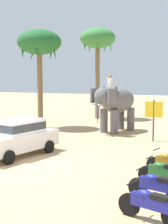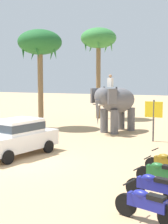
% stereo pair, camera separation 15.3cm
% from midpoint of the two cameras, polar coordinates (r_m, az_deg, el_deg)
% --- Properties ---
extents(ground_plane, '(120.00, 120.00, 0.00)m').
position_cam_midpoint_polar(ground_plane, '(13.81, -10.85, -8.95)').
color(ground_plane, tan).
extents(car_sedan_foreground, '(2.42, 4.34, 1.70)m').
position_cam_midpoint_polar(car_sedan_foreground, '(14.80, -11.97, -4.30)').
color(car_sedan_foreground, white).
rests_on(car_sedan_foreground, ground).
extents(elephant_with_mahout, '(2.64, 4.01, 3.88)m').
position_cam_midpoint_polar(elephant_with_mahout, '(20.97, 6.09, 1.71)').
color(elephant_with_mahout, slate).
rests_on(elephant_with_mahout, ground).
extents(motorcycle_nearest_camera, '(1.77, 0.67, 0.94)m').
position_cam_midpoint_polar(motorcycle_nearest_camera, '(8.13, 12.00, -16.32)').
color(motorcycle_nearest_camera, black).
rests_on(motorcycle_nearest_camera, ground).
extents(motorcycle_second_in_row, '(1.78, 0.62, 0.94)m').
position_cam_midpoint_polar(motorcycle_second_in_row, '(9.40, 13.21, -13.24)').
color(motorcycle_second_in_row, black).
rests_on(motorcycle_second_in_row, ground).
extents(motorcycle_mid_row, '(1.79, 0.56, 0.94)m').
position_cam_midpoint_polar(motorcycle_mid_row, '(10.72, 14.52, -10.86)').
color(motorcycle_mid_row, black).
rests_on(motorcycle_mid_row, ground).
extents(motorcycle_fourth_in_row, '(1.78, 0.63, 0.94)m').
position_cam_midpoint_polar(motorcycle_fourth_in_row, '(11.97, 15.51, -9.10)').
color(motorcycle_fourth_in_row, black).
rests_on(motorcycle_fourth_in_row, ground).
extents(palm_tree_behind_elephant, '(3.20, 3.20, 7.15)m').
position_cam_midpoint_polar(palm_tree_behind_elephant, '(23.19, -7.93, 12.20)').
color(palm_tree_behind_elephant, brown).
rests_on(palm_tree_behind_elephant, ground).
extents(palm_tree_left_of_road, '(3.20, 3.20, 8.17)m').
position_cam_midpoint_polar(palm_tree_left_of_road, '(28.58, 2.84, 12.98)').
color(palm_tree_left_of_road, brown).
rests_on(palm_tree_left_of_road, ground).
extents(signboard_yellow, '(1.00, 0.10, 2.40)m').
position_cam_midpoint_polar(signboard_yellow, '(18.07, 12.95, -0.05)').
color(signboard_yellow, '#4C4C51').
rests_on(signboard_yellow, ground).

